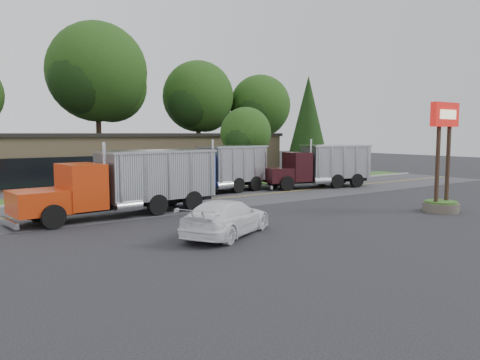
{
  "coord_description": "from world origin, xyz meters",
  "views": [
    {
      "loc": [
        -13.22,
        -16.75,
        4.31
      ],
      "look_at": [
        1.25,
        3.55,
        1.8
      ],
      "focal_mm": 35.0,
      "sensor_mm": 36.0,
      "label": 1
    }
  ],
  "objects_px": {
    "dump_truck_maroon": "(322,165)",
    "dump_truck_red": "(133,180)",
    "dump_truck_blue": "(220,168)",
    "bilo_sign": "(442,175)",
    "rally_car": "(227,218)"
  },
  "relations": [
    {
      "from": "dump_truck_blue",
      "to": "dump_truck_maroon",
      "type": "height_order",
      "value": "same"
    },
    {
      "from": "bilo_sign",
      "to": "rally_car",
      "type": "relative_size",
      "value": 1.14
    },
    {
      "from": "dump_truck_red",
      "to": "dump_truck_blue",
      "type": "bearing_deg",
      "value": -155.32
    },
    {
      "from": "dump_truck_maroon",
      "to": "rally_car",
      "type": "bearing_deg",
      "value": 47.04
    },
    {
      "from": "dump_truck_blue",
      "to": "bilo_sign",
      "type": "bearing_deg",
      "value": 102.59
    },
    {
      "from": "bilo_sign",
      "to": "rally_car",
      "type": "height_order",
      "value": "bilo_sign"
    },
    {
      "from": "dump_truck_maroon",
      "to": "rally_car",
      "type": "distance_m",
      "value": 18.97
    },
    {
      "from": "dump_truck_red",
      "to": "rally_car",
      "type": "distance_m",
      "value": 7.31
    },
    {
      "from": "dump_truck_red",
      "to": "dump_truck_maroon",
      "type": "bearing_deg",
      "value": -174.88
    },
    {
      "from": "bilo_sign",
      "to": "dump_truck_red",
      "type": "bearing_deg",
      "value": 147.36
    },
    {
      "from": "dump_truck_maroon",
      "to": "dump_truck_red",
      "type": "bearing_deg",
      "value": 24.61
    },
    {
      "from": "bilo_sign",
      "to": "dump_truck_blue",
      "type": "distance_m",
      "value": 15.0
    },
    {
      "from": "bilo_sign",
      "to": "dump_truck_maroon",
      "type": "bearing_deg",
      "value": 75.76
    },
    {
      "from": "bilo_sign",
      "to": "dump_truck_maroon",
      "type": "distance_m",
      "value": 12.47
    },
    {
      "from": "bilo_sign",
      "to": "dump_truck_red",
      "type": "height_order",
      "value": "bilo_sign"
    }
  ]
}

